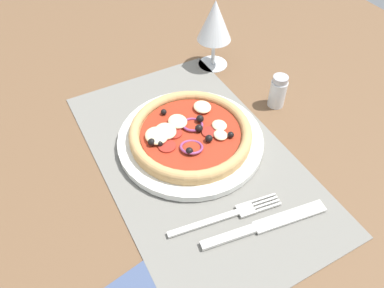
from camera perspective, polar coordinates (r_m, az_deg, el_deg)
name	(u,v)px	position (r cm, az deg, el deg)	size (l,w,h in cm)	color
ground_plane	(195,163)	(65.06, 0.43, -2.89)	(190.00, 140.00, 2.40)	brown
placemat	(195,158)	(63.99, 0.43, -2.09)	(51.31, 30.48, 0.40)	slate
plate	(190,140)	(65.68, -0.23, 0.66)	(25.60, 25.60, 1.26)	silver
pizza	(190,133)	(64.44, -0.33, 1.74)	(21.32, 21.32, 2.66)	tan
fork	(231,214)	(57.04, 6.05, -10.63)	(4.04, 18.03, 0.44)	silver
knife	(266,224)	(56.83, 11.27, -11.98)	(4.57, 20.03, 0.62)	silver
wine_glass	(215,22)	(79.49, 3.50, 18.13)	(7.20, 7.20, 14.90)	silver
pepper_shaker	(278,92)	(73.88, 13.01, 7.83)	(3.20, 3.20, 6.70)	silver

